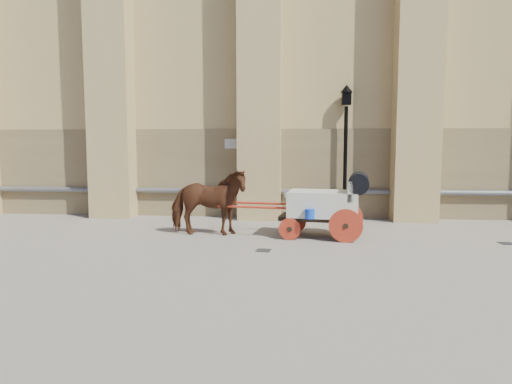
{
  "coord_description": "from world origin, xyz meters",
  "views": [
    {
      "loc": [
        0.16,
        -11.42,
        2.42
      ],
      "look_at": [
        -0.87,
        0.7,
        1.2
      ],
      "focal_mm": 32.0,
      "sensor_mm": 36.0,
      "label": 1
    }
  ],
  "objects": [
    {
      "name": "horse",
      "position": [
        -2.17,
        0.68,
        0.9
      ],
      "size": [
        0.99,
        2.15,
        1.81
      ],
      "primitive_type": "imported",
      "rotation": [
        0.0,
        0.0,
        1.58
      ],
      "color": "#563018",
      "rests_on": "ground"
    },
    {
      "name": "ground",
      "position": [
        0.0,
        0.0,
        0.0
      ],
      "size": [
        90.0,
        90.0,
        0.0
      ],
      "primitive_type": "plane",
      "color": "gray",
      "rests_on": "ground"
    },
    {
      "name": "street_lamp",
      "position": [
        1.81,
        3.73,
        2.35
      ],
      "size": [
        0.41,
        0.41,
        4.39
      ],
      "color": "black",
      "rests_on": "ground"
    },
    {
      "name": "drain_grate_near",
      "position": [
        -0.55,
        -1.03,
        0.01
      ],
      "size": [
        0.36,
        0.36,
        0.01
      ],
      "primitive_type": "cube",
      "rotation": [
        0.0,
        0.0,
        -0.15
      ],
      "color": "black",
      "rests_on": "ground"
    },
    {
      "name": "carriage",
      "position": [
        1.06,
        0.67,
        0.94
      ],
      "size": [
        4.08,
        1.63,
        1.74
      ],
      "rotation": [
        0.0,
        0.0,
        -0.15
      ],
      "color": "black",
      "rests_on": "ground"
    },
    {
      "name": "drain_grate_far",
      "position": [
        5.44,
        0.24,
        0.01
      ],
      "size": [
        0.34,
        0.34,
        0.01
      ],
      "primitive_type": "cube",
      "rotation": [
        0.0,
        0.0,
        0.08
      ],
      "color": "black",
      "rests_on": "ground"
    }
  ]
}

